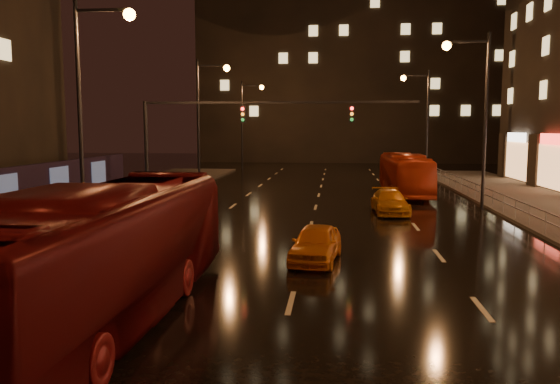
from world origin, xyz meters
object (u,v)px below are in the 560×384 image
Objects in this scene: bus_curb at (405,174)px; taxi_near at (316,243)px; taxi_far at (390,202)px; bus_red at (104,255)px.

bus_curb is 20.82m from taxi_near.
taxi_far is at bearing 79.29° from taxi_near.
taxi_far is (3.67, 11.46, -0.01)m from taxi_near.
taxi_far is (-1.83, -8.61, -0.81)m from bus_curb.
bus_red is at bearing -118.64° from taxi_near.
taxi_far is (8.48, 18.14, -1.05)m from bus_red.
bus_red is 1.16× the size of bus_curb.
bus_curb is 2.37× the size of taxi_far.
taxi_near is at bearing -110.41° from taxi_far.
taxi_near reaches higher than taxi_far.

